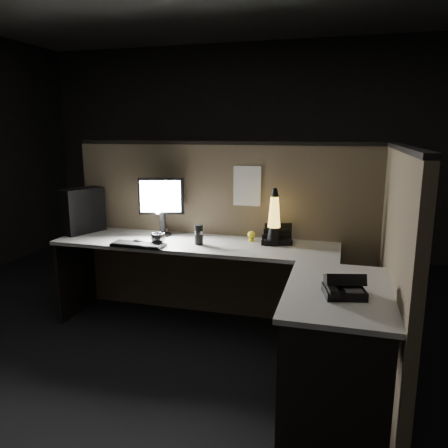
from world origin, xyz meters
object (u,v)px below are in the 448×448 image
(pc_tower, at_px, (82,210))
(monitor, at_px, (161,201))
(desk_phone, at_px, (344,287))
(keyboard, at_px, (138,245))
(lava_lamp, at_px, (274,222))

(pc_tower, distance_m, monitor, 0.73)
(pc_tower, bearing_deg, monitor, 28.34)
(pc_tower, distance_m, desk_phone, 2.44)
(pc_tower, xyz_separation_m, keyboard, (0.69, -0.31, -0.19))
(keyboard, distance_m, lava_lamp, 1.08)
(lava_lamp, relative_size, desk_phone, 1.78)
(monitor, height_order, desk_phone, monitor)
(monitor, height_order, keyboard, monitor)
(lava_lamp, xyz_separation_m, desk_phone, (0.54, -0.98, -0.14))
(desk_phone, bearing_deg, pc_tower, 143.99)
(monitor, relative_size, keyboard, 1.16)
(pc_tower, bearing_deg, keyboard, -3.00)
(pc_tower, height_order, lava_lamp, lava_lamp)
(monitor, bearing_deg, pc_tower, 170.96)
(lava_lamp, distance_m, desk_phone, 1.12)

